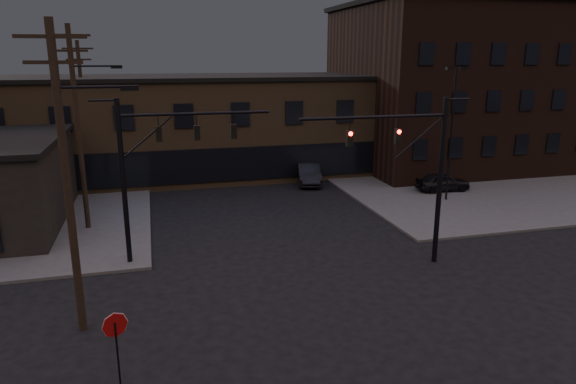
# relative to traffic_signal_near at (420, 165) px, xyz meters

# --- Properties ---
(ground) EXTENTS (140.00, 140.00, 0.00)m
(ground) POSITION_rel_traffic_signal_near_xyz_m (-5.36, -4.50, -4.93)
(ground) COLOR black
(ground) RESTS_ON ground
(sidewalk_ne) EXTENTS (30.00, 30.00, 0.15)m
(sidewalk_ne) POSITION_rel_traffic_signal_near_xyz_m (16.64, 17.50, -4.86)
(sidewalk_ne) COLOR #474744
(sidewalk_ne) RESTS_ON ground
(building_row) EXTENTS (40.00, 12.00, 8.00)m
(building_row) POSITION_rel_traffic_signal_near_xyz_m (-5.36, 23.50, -0.93)
(building_row) COLOR brown
(building_row) RESTS_ON ground
(building_right) EXTENTS (22.00, 16.00, 14.00)m
(building_right) POSITION_rel_traffic_signal_near_xyz_m (16.64, 21.50, 2.07)
(building_right) COLOR black
(building_right) RESTS_ON ground
(traffic_signal_near) EXTENTS (7.12, 0.24, 8.00)m
(traffic_signal_near) POSITION_rel_traffic_signal_near_xyz_m (0.00, 0.00, 0.00)
(traffic_signal_near) COLOR black
(traffic_signal_near) RESTS_ON ground
(traffic_signal_far) EXTENTS (7.12, 0.24, 8.00)m
(traffic_signal_far) POSITION_rel_traffic_signal_near_xyz_m (-12.07, 3.50, 0.08)
(traffic_signal_far) COLOR black
(traffic_signal_far) RESTS_ON ground
(stop_sign) EXTENTS (0.72, 0.33, 2.48)m
(stop_sign) POSITION_rel_traffic_signal_near_xyz_m (-13.36, -6.49, -3.09)
(stop_sign) COLOR black
(stop_sign) RESTS_ON ground
(utility_pole_near) EXTENTS (3.70, 0.28, 11.00)m
(utility_pole_near) POSITION_rel_traffic_signal_near_xyz_m (-14.79, -2.50, 0.94)
(utility_pole_near) COLOR black
(utility_pole_near) RESTS_ON ground
(utility_pole_mid) EXTENTS (3.70, 0.28, 11.50)m
(utility_pole_mid) POSITION_rel_traffic_signal_near_xyz_m (-15.79, 9.50, 1.19)
(utility_pole_mid) COLOR black
(utility_pole_mid) RESTS_ON ground
(utility_pole_far) EXTENTS (2.20, 0.28, 11.00)m
(utility_pole_far) POSITION_rel_traffic_signal_near_xyz_m (-16.86, 21.50, 0.85)
(utility_pole_far) COLOR black
(utility_pole_far) RESTS_ON ground
(lot_light_a) EXTENTS (1.50, 0.28, 9.14)m
(lot_light_a) POSITION_rel_traffic_signal_near_xyz_m (7.64, 9.50, 0.58)
(lot_light_a) COLOR black
(lot_light_a) RESTS_ON ground
(lot_light_b) EXTENTS (1.50, 0.28, 9.14)m
(lot_light_b) POSITION_rel_traffic_signal_near_xyz_m (13.64, 14.50, 0.58)
(lot_light_b) COLOR black
(lot_light_b) RESTS_ON ground
(parked_car_lot_a) EXTENTS (4.03, 1.74, 1.35)m
(parked_car_lot_a) POSITION_rel_traffic_signal_near_xyz_m (8.69, 11.73, -4.11)
(parked_car_lot_a) COLOR black
(parked_car_lot_a) RESTS_ON sidewalk_ne
(parked_car_lot_b) EXTENTS (4.42, 2.08, 1.25)m
(parked_car_lot_b) POSITION_rel_traffic_signal_near_xyz_m (11.90, 18.65, -4.16)
(parked_car_lot_b) COLOR #ADACAF
(parked_car_lot_b) RESTS_ON sidewalk_ne
(car_crossing) EXTENTS (2.71, 5.17, 1.62)m
(car_crossing) POSITION_rel_traffic_signal_near_xyz_m (-0.06, 17.08, -4.12)
(car_crossing) COLOR black
(car_crossing) RESTS_ON ground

